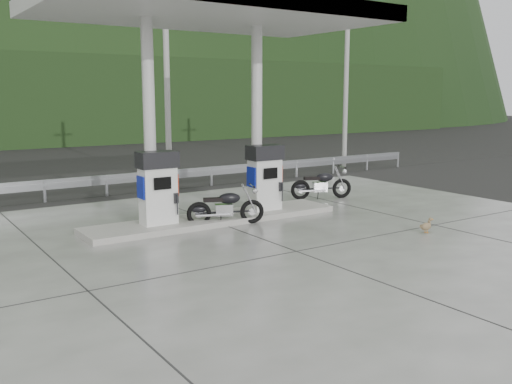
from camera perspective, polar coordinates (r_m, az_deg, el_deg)
ground at (r=13.07m, az=1.36°, el=-5.06°), size 160.00×160.00×0.00m
forecourt_apron at (r=13.07m, az=1.36°, el=-5.02°), size 18.00×14.00×0.02m
pump_island at (r=15.10m, az=-4.12°, el=-2.70°), size 7.00×1.40×0.15m
gas_pump_left at (r=14.21m, az=-9.78°, el=0.40°), size 0.95×0.55×1.80m
gas_pump_right at (r=15.77m, az=0.88°, el=1.45°), size 0.95×0.55×1.80m
canopy_column_left at (r=14.41m, az=-10.62°, el=6.91°), size 0.30×0.30×5.00m
canopy_column_right at (r=15.95m, az=0.07°, el=7.32°), size 0.30×0.30×5.00m
canopy_roof at (r=14.90m, az=-4.38°, el=17.54°), size 8.50×5.00×0.40m
guardrail at (r=19.90m, az=-12.05°, el=1.90°), size 26.00×0.16×1.42m
road at (r=23.25m, az=-15.21°, el=1.11°), size 60.00×7.00×0.01m
utility_pole_b at (r=21.91m, az=-8.91°, el=11.32°), size 0.22×0.22×8.00m
utility_pole_c at (r=26.99m, az=9.01°, el=10.98°), size 0.22×0.22×8.00m
tree_band at (r=40.98m, az=-23.88°, el=8.39°), size 80.00×6.00×6.00m
motorcycle_left at (r=14.69m, az=-3.05°, el=-1.56°), size 1.97×1.24×0.89m
motorcycle_right at (r=18.47m, az=6.55°, el=0.72°), size 1.99×1.24×0.90m
duck at (r=14.44m, az=16.63°, el=-3.34°), size 0.44×0.16×0.31m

